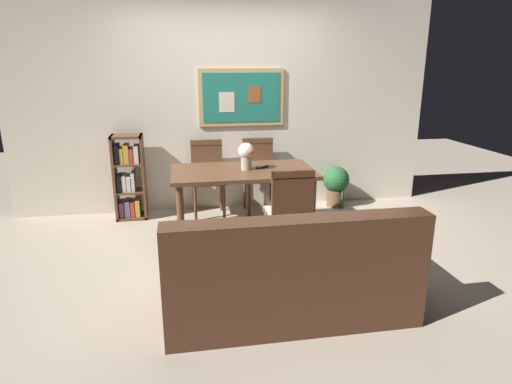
# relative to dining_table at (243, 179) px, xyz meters

# --- Properties ---
(ground_plane) EXTENTS (12.00, 12.00, 0.00)m
(ground_plane) POSITION_rel_dining_table_xyz_m (-0.06, -0.53, -0.63)
(ground_plane) COLOR tan
(wall_back_with_painting) EXTENTS (5.20, 0.14, 2.60)m
(wall_back_with_painting) POSITION_rel_dining_table_xyz_m (-0.05, 1.05, 0.67)
(wall_back_with_painting) COLOR beige
(wall_back_with_painting) RESTS_ON ground_plane
(dining_table) EXTENTS (1.49, 0.85, 0.73)m
(dining_table) POSITION_rel_dining_table_xyz_m (0.00, 0.00, 0.00)
(dining_table) COLOR brown
(dining_table) RESTS_ON ground_plane
(dining_chair_near_right) EXTENTS (0.40, 0.41, 0.91)m
(dining_chair_near_right) POSITION_rel_dining_table_xyz_m (0.32, -0.75, -0.10)
(dining_chair_near_right) COLOR brown
(dining_chair_near_right) RESTS_ON ground_plane
(dining_chair_far_right) EXTENTS (0.40, 0.41, 0.91)m
(dining_chair_far_right) POSITION_rel_dining_table_xyz_m (0.32, 0.80, -0.10)
(dining_chair_far_right) COLOR brown
(dining_chair_far_right) RESTS_ON ground_plane
(dining_chair_far_left) EXTENTS (0.40, 0.41, 0.91)m
(dining_chair_far_left) POSITION_rel_dining_table_xyz_m (-0.32, 0.78, -0.10)
(dining_chair_far_left) COLOR brown
(dining_chair_far_left) RESTS_ON ground_plane
(leather_couch) EXTENTS (1.80, 0.84, 0.84)m
(leather_couch) POSITION_rel_dining_table_xyz_m (0.10, -1.60, -0.32)
(leather_couch) COLOR #472819
(leather_couch) RESTS_ON ground_plane
(bookshelf) EXTENTS (0.36, 0.28, 1.01)m
(bookshelf) POSITION_rel_dining_table_xyz_m (-1.26, 0.79, -0.15)
(bookshelf) COLOR brown
(bookshelf) RESTS_ON ground_plane
(potted_ivy) EXTENTS (0.34, 0.34, 0.54)m
(potted_ivy) POSITION_rel_dining_table_xyz_m (1.34, 0.79, -0.33)
(potted_ivy) COLOR brown
(potted_ivy) RESTS_ON ground_plane
(flower_vase) EXTENTS (0.17, 0.17, 0.28)m
(flower_vase) POSITION_rel_dining_table_xyz_m (0.04, 0.01, 0.26)
(flower_vase) COLOR tan
(flower_vase) RESTS_ON dining_table
(tv_remote) EXTENTS (0.15, 0.13, 0.02)m
(tv_remote) POSITION_rel_dining_table_xyz_m (0.22, 0.04, 0.11)
(tv_remote) COLOR black
(tv_remote) RESTS_ON dining_table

